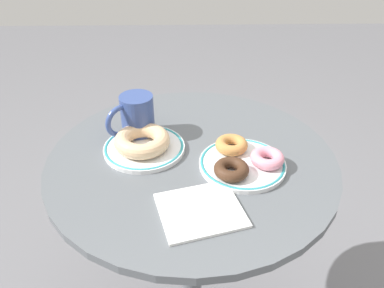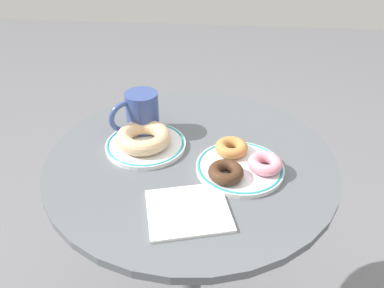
{
  "view_description": "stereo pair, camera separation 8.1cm",
  "coord_description": "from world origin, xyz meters",
  "px_view_note": "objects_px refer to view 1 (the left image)",
  "views": [
    {
      "loc": [
        -0.01,
        -0.66,
        1.21
      ],
      "look_at": [
        0.0,
        0.01,
        0.76
      ],
      "focal_mm": 34.97,
      "sensor_mm": 36.0,
      "label": 1
    },
    {
      "loc": [
        0.07,
        -0.66,
        1.21
      ],
      "look_at": [
        0.0,
        0.01,
        0.76
      ],
      "focal_mm": 34.97,
      "sensor_mm": 36.0,
      "label": 2
    }
  ],
  "objects_px": {
    "plate_left": "(144,147)",
    "plate_right": "(242,164)",
    "donut_chocolate": "(231,169)",
    "donut_old_fashioned": "(231,145)",
    "coffee_mug": "(136,117)",
    "paper_napkin": "(200,210)",
    "donut_glazed": "(142,140)",
    "donut_pink_frosted": "(267,158)",
    "cafe_table": "(192,229)"
  },
  "relations": [
    {
      "from": "paper_napkin",
      "to": "donut_old_fashioned",
      "type": "bearing_deg",
      "value": 67.35
    },
    {
      "from": "donut_glazed",
      "to": "donut_pink_frosted",
      "type": "bearing_deg",
      "value": -13.63
    },
    {
      "from": "cafe_table",
      "to": "coffee_mug",
      "type": "height_order",
      "value": "coffee_mug"
    },
    {
      "from": "cafe_table",
      "to": "paper_napkin",
      "type": "distance_m",
      "value": 0.29
    },
    {
      "from": "donut_old_fashioned",
      "to": "donut_chocolate",
      "type": "distance_m",
      "value": 0.09
    },
    {
      "from": "plate_left",
      "to": "plate_right",
      "type": "distance_m",
      "value": 0.22
    },
    {
      "from": "donut_old_fashioned",
      "to": "paper_napkin",
      "type": "bearing_deg",
      "value": -112.65
    },
    {
      "from": "plate_right",
      "to": "coffee_mug",
      "type": "bearing_deg",
      "value": 151.96
    },
    {
      "from": "plate_right",
      "to": "coffee_mug",
      "type": "xyz_separation_m",
      "value": [
        -0.23,
        0.12,
        0.05
      ]
    },
    {
      "from": "plate_right",
      "to": "coffee_mug",
      "type": "relative_size",
      "value": 1.73
    },
    {
      "from": "plate_left",
      "to": "donut_old_fashioned",
      "type": "xyz_separation_m",
      "value": [
        0.19,
        -0.02,
        0.02
      ]
    },
    {
      "from": "plate_right",
      "to": "donut_pink_frosted",
      "type": "xyz_separation_m",
      "value": [
        0.05,
        -0.0,
        0.02
      ]
    },
    {
      "from": "donut_glazed",
      "to": "plate_left",
      "type": "bearing_deg",
      "value": 69.17
    },
    {
      "from": "donut_old_fashioned",
      "to": "donut_glazed",
      "type": "bearing_deg",
      "value": 176.25
    },
    {
      "from": "plate_right",
      "to": "paper_napkin",
      "type": "height_order",
      "value": "plate_right"
    },
    {
      "from": "plate_left",
      "to": "paper_napkin",
      "type": "bearing_deg",
      "value": -59.3
    },
    {
      "from": "donut_old_fashioned",
      "to": "donut_chocolate",
      "type": "height_order",
      "value": "same"
    },
    {
      "from": "plate_left",
      "to": "paper_napkin",
      "type": "xyz_separation_m",
      "value": [
        0.12,
        -0.2,
        -0.0
      ]
    },
    {
      "from": "plate_left",
      "to": "donut_glazed",
      "type": "distance_m",
      "value": 0.02
    },
    {
      "from": "cafe_table",
      "to": "plate_right",
      "type": "distance_m",
      "value": 0.26
    },
    {
      "from": "donut_chocolate",
      "to": "donut_glazed",
      "type": "bearing_deg",
      "value": 151.69
    },
    {
      "from": "coffee_mug",
      "to": "paper_napkin",
      "type": "bearing_deg",
      "value": -61.63
    },
    {
      "from": "paper_napkin",
      "to": "coffee_mug",
      "type": "distance_m",
      "value": 0.29
    },
    {
      "from": "plate_right",
      "to": "donut_old_fashioned",
      "type": "xyz_separation_m",
      "value": [
        -0.02,
        0.05,
        0.02
      ]
    },
    {
      "from": "plate_left",
      "to": "donut_glazed",
      "type": "bearing_deg",
      "value": -110.83
    },
    {
      "from": "plate_left",
      "to": "paper_napkin",
      "type": "height_order",
      "value": "plate_left"
    },
    {
      "from": "coffee_mug",
      "to": "cafe_table",
      "type": "bearing_deg",
      "value": -33.32
    },
    {
      "from": "cafe_table",
      "to": "plate_right",
      "type": "xyz_separation_m",
      "value": [
        0.1,
        -0.04,
        0.24
      ]
    },
    {
      "from": "donut_glazed",
      "to": "donut_chocolate",
      "type": "bearing_deg",
      "value": -28.31
    },
    {
      "from": "paper_napkin",
      "to": "coffee_mug",
      "type": "bearing_deg",
      "value": 118.37
    },
    {
      "from": "donut_pink_frosted",
      "to": "paper_napkin",
      "type": "distance_m",
      "value": 0.19
    },
    {
      "from": "donut_pink_frosted",
      "to": "donut_chocolate",
      "type": "xyz_separation_m",
      "value": [
        -0.08,
        -0.04,
        0.0
      ]
    },
    {
      "from": "plate_left",
      "to": "coffee_mug",
      "type": "height_order",
      "value": "coffee_mug"
    },
    {
      "from": "donut_chocolate",
      "to": "coffee_mug",
      "type": "relative_size",
      "value": 0.67
    },
    {
      "from": "donut_glazed",
      "to": "plate_right",
      "type": "bearing_deg",
      "value": -15.41
    },
    {
      "from": "donut_chocolate",
      "to": "coffee_mug",
      "type": "bearing_deg",
      "value": 141.07
    },
    {
      "from": "donut_pink_frosted",
      "to": "donut_chocolate",
      "type": "bearing_deg",
      "value": -155.39
    },
    {
      "from": "plate_left",
      "to": "donut_chocolate",
      "type": "xyz_separation_m",
      "value": [
        0.18,
        -0.11,
        0.02
      ]
    },
    {
      "from": "donut_pink_frosted",
      "to": "donut_old_fashioned",
      "type": "height_order",
      "value": "same"
    },
    {
      "from": "plate_right",
      "to": "donut_pink_frosted",
      "type": "distance_m",
      "value": 0.05
    },
    {
      "from": "donut_chocolate",
      "to": "coffee_mug",
      "type": "xyz_separation_m",
      "value": [
        -0.2,
        0.16,
        0.03
      ]
    },
    {
      "from": "donut_old_fashioned",
      "to": "coffee_mug",
      "type": "xyz_separation_m",
      "value": [
        -0.21,
        0.08,
        0.03
      ]
    },
    {
      "from": "plate_left",
      "to": "donut_pink_frosted",
      "type": "height_order",
      "value": "donut_pink_frosted"
    },
    {
      "from": "donut_glazed",
      "to": "paper_napkin",
      "type": "relative_size",
      "value": 0.83
    },
    {
      "from": "donut_glazed",
      "to": "paper_napkin",
      "type": "height_order",
      "value": "donut_glazed"
    },
    {
      "from": "plate_right",
      "to": "donut_old_fashioned",
      "type": "distance_m",
      "value": 0.05
    },
    {
      "from": "cafe_table",
      "to": "donut_glazed",
      "type": "distance_m",
      "value": 0.28
    },
    {
      "from": "cafe_table",
      "to": "paper_napkin",
      "type": "bearing_deg",
      "value": -86.04
    },
    {
      "from": "donut_pink_frosted",
      "to": "coffee_mug",
      "type": "bearing_deg",
      "value": 155.47
    },
    {
      "from": "plate_left",
      "to": "coffee_mug",
      "type": "distance_m",
      "value": 0.08
    }
  ]
}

